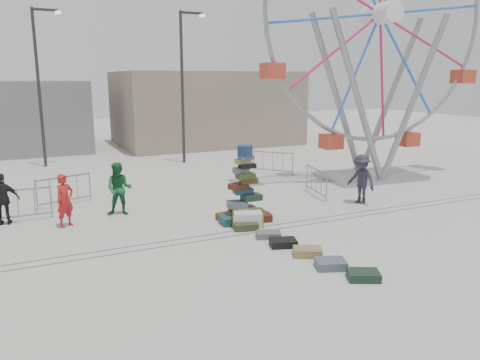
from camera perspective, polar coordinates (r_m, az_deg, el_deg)
name	(u,v)px	position (r m, az deg, el deg)	size (l,w,h in m)	color
ground	(231,244)	(13.24, -1.08, -7.82)	(90.00, 90.00, 0.00)	#9E9E99
track_line_near	(223,238)	(13.76, -2.12, -7.02)	(40.00, 0.04, 0.01)	#47443F
track_line_far	(217,234)	(14.11, -2.76, -6.53)	(40.00, 0.04, 0.01)	#47443F
building_right	(205,108)	(33.66, -4.24, 8.75)	(12.00, 8.00, 5.00)	gray
building_left	(2,116)	(33.44, -27.00, 6.93)	(10.00, 8.00, 4.40)	gray
lamp_post_right	(184,80)	(25.68, -6.87, 12.04)	(1.41, 0.25, 8.00)	#2D2D30
lamp_post_left	(40,80)	(26.37, -23.18, 11.16)	(1.41, 0.25, 8.00)	#2D2D30
suitcase_tower	(244,200)	(15.14, 0.49, -2.47)	(1.75, 1.55, 2.49)	#1B4352
ferris_wheel	(379,36)	(22.26, 16.57, 16.44)	(11.10, 3.09, 12.90)	gray
steamer_trunk	(248,219)	(14.73, 0.93, -4.80)	(0.96, 0.55, 0.45)	silver
row_case_0	(246,226)	(14.46, 0.70, -5.61)	(0.72, 0.51, 0.22)	#364120
row_case_1	(268,235)	(13.75, 3.48, -6.67)	(0.71, 0.46, 0.18)	slate
row_case_2	(283,243)	(13.09, 5.29, -7.63)	(0.72, 0.52, 0.21)	black
row_case_3	(307,252)	(12.50, 8.21, -8.67)	(0.73, 0.49, 0.22)	#97804C
row_case_4	(331,264)	(11.83, 10.99, -10.01)	(0.72, 0.56, 0.21)	#4C5D6D
row_case_5	(364,275)	(11.38, 14.82, -11.16)	(0.72, 0.52, 0.20)	#1B3124
barricade_dummy_b	(18,205)	(16.71, -25.45, -2.79)	(2.00, 0.10, 1.10)	gray
barricade_dummy_c	(64,191)	(18.21, -20.64, -1.21)	(2.00, 0.10, 1.10)	gray
barricade_wheel_front	(316,182)	(18.66, 9.28, -0.26)	(2.00, 0.10, 1.10)	gray
barricade_wheel_back	(273,163)	(22.77, 4.02, 2.13)	(2.00, 0.10, 1.10)	gray
pedestrian_red	(65,201)	(15.52, -20.57, -2.36)	(0.61, 0.40, 1.67)	#B1191C
pedestrian_green	(119,189)	(16.29, -14.51, -1.06)	(0.88, 0.68, 1.80)	#165B2D
pedestrian_black	(3,199)	(16.52, -26.92, -2.09)	(0.97, 0.40, 1.66)	black
pedestrian_grey	(361,179)	(17.80, 14.56, 0.10)	(1.18, 0.68, 1.83)	#24232F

